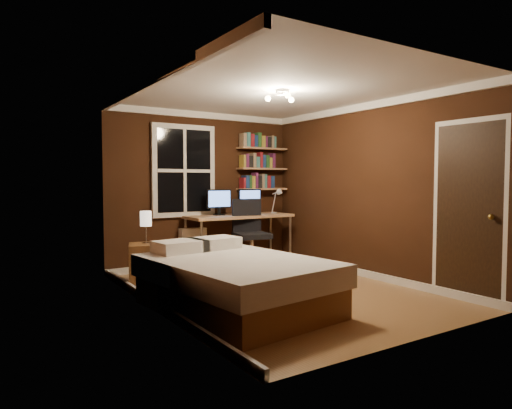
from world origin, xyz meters
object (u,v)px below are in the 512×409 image
desk (239,218)px  monitor_right (250,201)px  office_chair (251,242)px  bed (235,282)px  radiator (193,248)px  bedside_lamp (146,227)px  desk_lamp (277,201)px  monitor_left (219,202)px  nightstand (146,264)px

desk → monitor_right: (0.26, 0.09, 0.27)m
office_chair → bed: bearing=-116.2°
monitor_right → office_chair: 0.83m
radiator → desk: desk is taller
bed → monitor_right: bearing=48.0°
bed → radiator: size_ratio=3.46×
bed → desk: bearing=51.5°
bed → radiator: 2.49m
bedside_lamp → desk_lamp: (2.44, 0.45, 0.28)m
bed → radiator: bed is taller
bedside_lamp → office_chair: office_chair is taller
radiator → monitor_left: size_ratio=1.47×
nightstand → office_chair: bearing=22.5°
radiator → office_chair: size_ratio=0.58×
radiator → nightstand: bearing=-143.2°
radiator → desk_lamp: 1.62m
bed → bedside_lamp: size_ratio=5.09×
bedside_lamp → monitor_right: monitor_right is taller
nightstand → bedside_lamp: bedside_lamp is taller
desk → monitor_left: bearing=164.8°
monitor_right → desk_lamp: size_ratio=0.99×
nightstand → desk_lamp: 2.60m
monitor_right → office_chair: (-0.28, -0.48, -0.61)m
nightstand → monitor_right: size_ratio=1.28×
bed → radiator: (0.61, 2.41, 0.02)m
bedside_lamp → desk: (1.75, 0.54, 0.00)m
monitor_right → office_chair: monitor_right is taller
nightstand → desk_lamp: desk_lamp is taller
bed → office_chair: size_ratio=2.00×
bed → monitor_left: bearing=59.0°
desk → monitor_right: bearing=19.0°
monitor_left → desk_lamp: size_ratio=0.99×
desk → office_chair: 0.52m
monitor_left → radiator: bearing=159.6°
radiator → monitor_left: bearing=-20.4°
office_chair → monitor_left: bearing=131.7°
radiator → monitor_right: (0.98, -0.15, 0.73)m
desk → radiator: bearing=161.9°
bed → monitor_left: 2.59m
bedside_lamp → monitor_left: bearing=23.6°
bed → desk_lamp: (2.02, 2.09, 0.76)m
desk_lamp → office_chair: desk_lamp is taller
bedside_lamp → monitor_left: size_ratio=1.00×
bedside_lamp → nightstand: bearing=0.0°
bed → monitor_left: (1.01, 2.26, 0.75)m
nightstand → radiator: size_ratio=0.87×
office_chair → desk: bearing=96.0°
monitor_left → desk_lamp: desk_lamp is taller
desk_lamp → office_chair: (-0.71, -0.31, -0.62)m
bed → bedside_lamp: (-0.42, 1.64, 0.48)m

